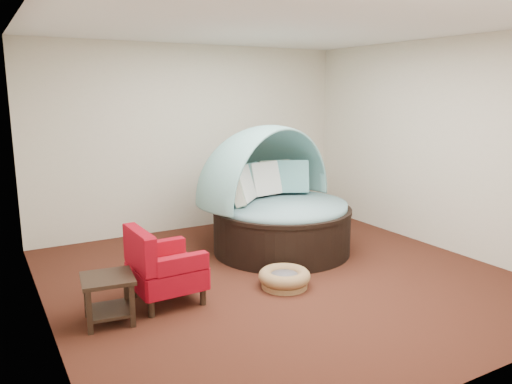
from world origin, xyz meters
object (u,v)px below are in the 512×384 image
canopy_daybed (275,193)px  side_table (108,293)px  pet_basket (284,278)px  red_armchair (162,268)px

canopy_daybed → side_table: bearing=-174.3°
pet_basket → red_armchair: size_ratio=0.76×
canopy_daybed → red_armchair: canopy_daybed is taller
pet_basket → side_table: (-1.88, 0.10, 0.18)m
pet_basket → side_table: side_table is taller
pet_basket → red_armchair: bearing=167.6°
canopy_daybed → pet_basket: bearing=-135.1°
canopy_daybed → red_armchair: 2.14m
canopy_daybed → side_table: size_ratio=4.50×
side_table → pet_basket: bearing=-3.2°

